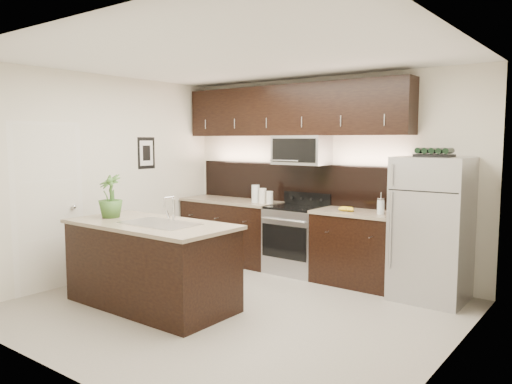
# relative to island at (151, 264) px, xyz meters

# --- Properties ---
(ground) EXTENTS (4.50, 4.50, 0.00)m
(ground) POSITION_rel_island_xyz_m (0.79, 0.46, -0.47)
(ground) COLOR gray
(ground) RESTS_ON ground
(room_walls) EXTENTS (4.52, 4.02, 2.71)m
(room_walls) POSITION_rel_island_xyz_m (0.68, 0.42, 1.22)
(room_walls) COLOR silver
(room_walls) RESTS_ON ground
(counter_run) EXTENTS (3.51, 0.65, 0.94)m
(counter_run) POSITION_rel_island_xyz_m (0.33, 2.15, -0.00)
(counter_run) COLOR black
(counter_run) RESTS_ON ground
(upper_fixtures) EXTENTS (3.49, 0.40, 1.66)m
(upper_fixtures) POSITION_rel_island_xyz_m (0.36, 2.30, 1.67)
(upper_fixtures) COLOR black
(upper_fixtures) RESTS_ON counter_run
(island) EXTENTS (1.96, 0.96, 0.94)m
(island) POSITION_rel_island_xyz_m (0.00, 0.00, 0.00)
(island) COLOR black
(island) RESTS_ON ground
(sink_faucet) EXTENTS (0.84, 0.50, 0.28)m
(sink_faucet) POSITION_rel_island_xyz_m (0.15, 0.01, 0.48)
(sink_faucet) COLOR silver
(sink_faucet) RESTS_ON island
(refrigerator) EXTENTS (0.80, 0.72, 1.65)m
(refrigerator) POSITION_rel_island_xyz_m (2.40, 2.09, 0.35)
(refrigerator) COLOR #B2B2B7
(refrigerator) RESTS_ON ground
(wine_rack) EXTENTS (0.41, 0.25, 0.10)m
(wine_rack) POSITION_rel_island_xyz_m (2.40, 2.09, 1.22)
(wine_rack) COLOR black
(wine_rack) RESTS_ON refrigerator
(plant) EXTENTS (0.29, 0.29, 0.50)m
(plant) POSITION_rel_island_xyz_m (-0.63, -0.05, 0.72)
(plant) COLOR #3A6227
(plant) RESTS_ON island
(canisters) EXTENTS (0.38, 0.14, 0.25)m
(canisters) POSITION_rel_island_xyz_m (-0.03, 2.09, 0.58)
(canisters) COLOR silver
(canisters) RESTS_ON counter_run
(french_press) EXTENTS (0.09, 0.09, 0.26)m
(french_press) POSITION_rel_island_xyz_m (1.78, 2.10, 0.57)
(french_press) COLOR silver
(french_press) RESTS_ON counter_run
(bananas) EXTENTS (0.21, 0.17, 0.06)m
(bananas) POSITION_rel_island_xyz_m (1.29, 2.07, 0.50)
(bananas) COLOR gold
(bananas) RESTS_ON counter_run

